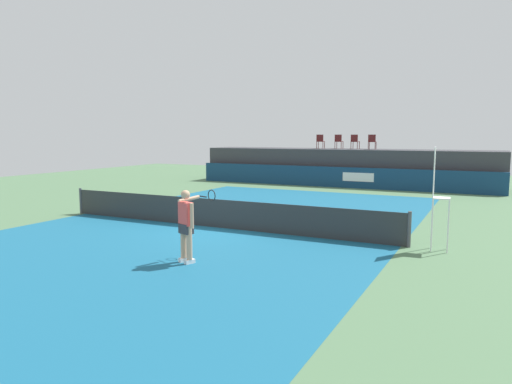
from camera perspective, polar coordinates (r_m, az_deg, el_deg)
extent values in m
plane|color=#4C704C|center=(18.30, 0.03, -2.68)|extent=(48.00, 48.00, 0.00)
cube|color=#16597A|center=(15.72, -4.89, -4.31)|extent=(12.00, 22.00, 0.00)
cube|color=navy|center=(27.93, 9.74, 1.81)|extent=(18.00, 0.20, 1.20)
cube|color=white|center=(27.47, 12.34, 1.78)|extent=(1.80, 0.02, 0.50)
cube|color=#38383D|center=(29.62, 10.78, 3.04)|extent=(18.00, 2.80, 2.20)
cylinder|color=#561919|center=(30.23, 8.35, 5.68)|extent=(0.04, 0.04, 0.44)
cylinder|color=#561919|center=(30.33, 7.61, 5.69)|extent=(0.04, 0.04, 0.44)
cylinder|color=#561919|center=(29.84, 8.16, 5.66)|extent=(0.04, 0.04, 0.44)
cylinder|color=#561919|center=(29.94, 7.41, 5.68)|extent=(0.04, 0.04, 0.44)
cube|color=#561919|center=(30.08, 7.89, 6.13)|extent=(0.47, 0.47, 0.03)
cube|color=#561919|center=(29.88, 7.79, 6.55)|extent=(0.44, 0.06, 0.42)
cylinder|color=#561919|center=(30.09, 10.56, 5.63)|extent=(0.04, 0.04, 0.44)
cylinder|color=#561919|center=(30.21, 9.82, 5.65)|extent=(0.04, 0.04, 0.44)
cylinder|color=#561919|center=(29.70, 10.34, 5.61)|extent=(0.04, 0.04, 0.44)
cylinder|color=#561919|center=(29.82, 9.60, 5.64)|extent=(0.04, 0.04, 0.44)
cube|color=#561919|center=(29.95, 10.09, 6.08)|extent=(0.44, 0.44, 0.03)
cube|color=#561919|center=(29.75, 9.98, 6.51)|extent=(0.44, 0.03, 0.42)
cylinder|color=#561919|center=(29.74, 12.49, 5.56)|extent=(0.04, 0.04, 0.44)
cylinder|color=#561919|center=(29.87, 11.75, 5.59)|extent=(0.04, 0.04, 0.44)
cylinder|color=#561919|center=(29.36, 12.25, 5.55)|extent=(0.04, 0.04, 0.44)
cylinder|color=#561919|center=(29.49, 11.50, 5.58)|extent=(0.04, 0.04, 0.44)
cube|color=#561919|center=(29.61, 12.01, 6.03)|extent=(0.47, 0.47, 0.03)
cube|color=#561919|center=(29.41, 11.89, 6.46)|extent=(0.44, 0.05, 0.42)
cylinder|color=#561919|center=(29.29, 14.43, 5.49)|extent=(0.04, 0.04, 0.44)
cylinder|color=#561919|center=(29.35, 13.65, 5.52)|extent=(0.04, 0.04, 0.44)
cylinder|color=#561919|center=(28.89, 14.32, 5.48)|extent=(0.04, 0.04, 0.44)
cylinder|color=#561919|center=(28.95, 13.53, 5.50)|extent=(0.04, 0.04, 0.44)
cube|color=#561919|center=(29.12, 14.00, 5.96)|extent=(0.47, 0.47, 0.03)
cube|color=#561919|center=(28.91, 13.95, 6.40)|extent=(0.44, 0.06, 0.42)
cylinder|color=white|center=(13.18, 22.40, -3.92)|extent=(0.04, 0.04, 1.40)
cylinder|color=white|center=(13.58, 22.40, -3.62)|extent=(0.04, 0.04, 1.40)
cylinder|color=white|center=(13.19, 20.64, -3.84)|extent=(0.04, 0.04, 1.40)
cylinder|color=white|center=(13.58, 20.69, -3.54)|extent=(0.04, 0.04, 1.40)
cube|color=white|center=(13.27, 21.67, -0.69)|extent=(0.47, 0.47, 0.03)
cube|color=white|center=(13.21, 20.90, 2.28)|extent=(0.06, 0.44, 1.33)
cube|color=#2D2D2D|center=(15.63, -4.91, -2.61)|extent=(12.40, 0.02, 0.95)
cylinder|color=#4C4C51|center=(19.57, -20.58, -1.02)|extent=(0.10, 0.10, 1.00)
cylinder|color=#4C4C51|center=(13.51, 18.19, -4.36)|extent=(0.10, 0.10, 1.00)
cube|color=white|center=(11.46, -8.10, -8.39)|extent=(0.20, 0.29, 0.10)
cylinder|color=tan|center=(11.34, -8.14, -6.15)|extent=(0.14, 0.14, 0.82)
cube|color=white|center=(11.65, -8.80, -8.15)|extent=(0.20, 0.29, 0.10)
cylinder|color=tan|center=(11.53, -8.84, -5.94)|extent=(0.14, 0.14, 0.82)
cube|color=#333338|center=(11.37, -8.52, -4.43)|extent=(0.39, 0.32, 0.24)
cube|color=#E54C47|center=(11.30, -8.56, -2.64)|extent=(0.41, 0.31, 0.56)
sphere|color=tan|center=(11.24, -8.60, -0.32)|extent=(0.22, 0.22, 0.22)
cylinder|color=tan|center=(11.11, -7.84, -2.89)|extent=(0.09, 0.09, 0.60)
cylinder|color=tan|center=(11.61, -8.18, -0.86)|extent=(0.29, 0.60, 0.14)
cylinder|color=black|center=(11.85, -6.53, -0.55)|extent=(0.29, 0.13, 0.03)
torus|color=black|center=(12.03, -5.43, -0.42)|extent=(0.29, 0.12, 0.30)
sphere|color=#D8EA33|center=(18.10, 1.02, -2.67)|extent=(0.07, 0.07, 0.07)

